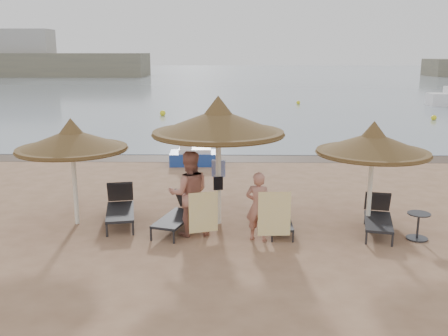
{
  "coord_description": "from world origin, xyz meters",
  "views": [
    {
      "loc": [
        0.19,
        -10.57,
        4.26
      ],
      "look_at": [
        -0.01,
        1.2,
        1.51
      ],
      "focal_mm": 40.0,
      "sensor_mm": 36.0,
      "label": 1
    }
  ],
  "objects_px": {
    "palapa_right": "(373,144)",
    "lounger_near_left": "(179,213)",
    "lounger_far_left": "(120,206)",
    "palapa_left": "(72,140)",
    "person_left": "(189,187)",
    "lounger_far_right": "(378,216)",
    "person_right": "(258,201)",
    "lounger_near_right": "(279,217)",
    "pedal_boat": "(194,156)",
    "side_table": "(418,227)",
    "palapa_center": "(218,123)"
  },
  "relations": [
    {
      "from": "lounger_far_left",
      "to": "lounger_far_right",
      "type": "xyz_separation_m",
      "value": [
        6.42,
        -0.59,
        -0.03
      ]
    },
    {
      "from": "lounger_far_right",
      "to": "pedal_boat",
      "type": "xyz_separation_m",
      "value": [
        -5.02,
        7.29,
        -0.04
      ]
    },
    {
      "from": "palapa_left",
      "to": "palapa_right",
      "type": "xyz_separation_m",
      "value": [
        7.28,
        -0.26,
        -0.02
      ]
    },
    {
      "from": "lounger_far_right",
      "to": "person_right",
      "type": "distance_m",
      "value": 3.08
    },
    {
      "from": "person_right",
      "to": "palapa_center",
      "type": "bearing_deg",
      "value": -34.17
    },
    {
      "from": "palapa_right",
      "to": "side_table",
      "type": "bearing_deg",
      "value": -34.84
    },
    {
      "from": "lounger_near_left",
      "to": "person_right",
      "type": "relative_size",
      "value": 1.06
    },
    {
      "from": "palapa_left",
      "to": "person_left",
      "type": "xyz_separation_m",
      "value": [
        2.92,
        -0.71,
        -0.97
      ]
    },
    {
      "from": "palapa_left",
      "to": "lounger_far_right",
      "type": "bearing_deg",
      "value": -2.86
    },
    {
      "from": "lounger_far_right",
      "to": "side_table",
      "type": "xyz_separation_m",
      "value": [
        0.77,
        -0.56,
        -0.08
      ]
    },
    {
      "from": "palapa_left",
      "to": "palapa_center",
      "type": "distance_m",
      "value": 3.61
    },
    {
      "from": "lounger_far_left",
      "to": "pedal_boat",
      "type": "relative_size",
      "value": 1.08
    },
    {
      "from": "lounger_far_left",
      "to": "lounger_far_right",
      "type": "bearing_deg",
      "value": -16.82
    },
    {
      "from": "person_left",
      "to": "pedal_boat",
      "type": "distance_m",
      "value": 7.69
    },
    {
      "from": "lounger_far_left",
      "to": "side_table",
      "type": "height_order",
      "value": "lounger_far_left"
    },
    {
      "from": "lounger_far_left",
      "to": "lounger_near_right",
      "type": "height_order",
      "value": "lounger_far_left"
    },
    {
      "from": "palapa_left",
      "to": "palapa_right",
      "type": "relative_size",
      "value": 1.01
    },
    {
      "from": "palapa_left",
      "to": "lounger_near_right",
      "type": "relative_size",
      "value": 1.7
    },
    {
      "from": "person_left",
      "to": "pedal_boat",
      "type": "xyz_separation_m",
      "value": [
        -0.46,
        7.63,
        -0.85
      ]
    },
    {
      "from": "palapa_left",
      "to": "palapa_center",
      "type": "xyz_separation_m",
      "value": [
        3.59,
        0.09,
        0.43
      ]
    },
    {
      "from": "palapa_left",
      "to": "person_right",
      "type": "relative_size",
      "value": 1.45
    },
    {
      "from": "lounger_far_right",
      "to": "pedal_boat",
      "type": "bearing_deg",
      "value": 137.92
    },
    {
      "from": "lounger_far_left",
      "to": "lounger_near_left",
      "type": "height_order",
      "value": "lounger_far_left"
    },
    {
      "from": "lounger_far_left",
      "to": "pedal_boat",
      "type": "xyz_separation_m",
      "value": [
        1.4,
        6.71,
        -0.07
      ]
    },
    {
      "from": "palapa_right",
      "to": "lounger_far_left",
      "type": "distance_m",
      "value": 6.47
    },
    {
      "from": "lounger_near_right",
      "to": "person_right",
      "type": "bearing_deg",
      "value": -127.69
    },
    {
      "from": "lounger_far_left",
      "to": "lounger_near_left",
      "type": "xyz_separation_m",
      "value": [
        1.57,
        -0.46,
        -0.03
      ]
    },
    {
      "from": "palapa_center",
      "to": "lounger_near_right",
      "type": "relative_size",
      "value": 2.04
    },
    {
      "from": "lounger_far_left",
      "to": "person_left",
      "type": "xyz_separation_m",
      "value": [
        1.86,
        -0.92,
        0.77
      ]
    },
    {
      "from": "palapa_right",
      "to": "person_right",
      "type": "relative_size",
      "value": 1.44
    },
    {
      "from": "palapa_center",
      "to": "side_table",
      "type": "relative_size",
      "value": 5.16
    },
    {
      "from": "person_right",
      "to": "pedal_boat",
      "type": "height_order",
      "value": "person_right"
    },
    {
      "from": "lounger_near_left",
      "to": "lounger_near_right",
      "type": "height_order",
      "value": "lounger_near_left"
    },
    {
      "from": "pedal_boat",
      "to": "lounger_near_right",
      "type": "bearing_deg",
      "value": -72.39
    },
    {
      "from": "pedal_boat",
      "to": "palapa_center",
      "type": "bearing_deg",
      "value": -83.02
    },
    {
      "from": "lounger_near_left",
      "to": "palapa_right",
      "type": "bearing_deg",
      "value": 16.78
    },
    {
      "from": "palapa_center",
      "to": "lounger_far_left",
      "type": "height_order",
      "value": "palapa_center"
    },
    {
      "from": "palapa_left",
      "to": "person_left",
      "type": "bearing_deg",
      "value": -13.7
    },
    {
      "from": "palapa_center",
      "to": "pedal_boat",
      "type": "relative_size",
      "value": 1.66
    },
    {
      "from": "lounger_far_left",
      "to": "pedal_boat",
      "type": "height_order",
      "value": "lounger_far_left"
    },
    {
      "from": "lounger_far_right",
      "to": "person_left",
      "type": "relative_size",
      "value": 0.83
    },
    {
      "from": "lounger_far_left",
      "to": "person_right",
      "type": "relative_size",
      "value": 1.12
    },
    {
      "from": "palapa_right",
      "to": "lounger_near_right",
      "type": "bearing_deg",
      "value": -178.21
    },
    {
      "from": "lounger_near_left",
      "to": "lounger_far_right",
      "type": "distance_m",
      "value": 4.85
    },
    {
      "from": "person_left",
      "to": "pedal_boat",
      "type": "height_order",
      "value": "person_left"
    },
    {
      "from": "lounger_near_right",
      "to": "palapa_left",
      "type": "bearing_deg",
      "value": 176.58
    },
    {
      "from": "lounger_far_right",
      "to": "person_left",
      "type": "distance_m",
      "value": 4.64
    },
    {
      "from": "palapa_left",
      "to": "palapa_right",
      "type": "distance_m",
      "value": 7.28
    },
    {
      "from": "person_left",
      "to": "palapa_left",
      "type": "bearing_deg",
      "value": -23.73
    },
    {
      "from": "palapa_right",
      "to": "lounger_near_left",
      "type": "relative_size",
      "value": 1.35
    }
  ]
}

